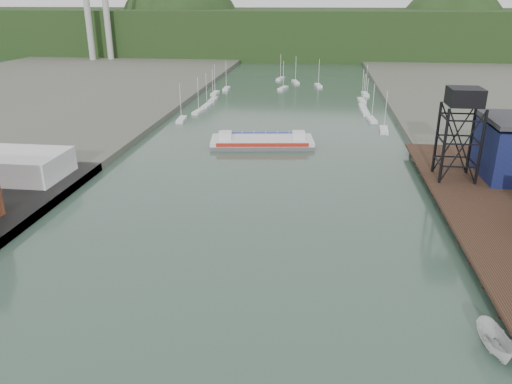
# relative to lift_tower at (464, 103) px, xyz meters

# --- Properties ---
(east_pier) EXTENTS (14.00, 70.00, 2.45)m
(east_pier) POSITION_rel_lift_tower_xyz_m (2.00, -13.00, -13.75)
(east_pier) COLOR black
(east_pier) RESTS_ON ground
(white_shed) EXTENTS (18.00, 12.00, 4.50)m
(white_shed) POSITION_rel_lift_tower_xyz_m (-79.00, -8.00, -11.80)
(white_shed) COLOR silver
(white_shed) RESTS_ON west_quay
(lift_tower) EXTENTS (6.50, 6.50, 16.00)m
(lift_tower) POSITION_rel_lift_tower_xyz_m (0.00, 0.00, 0.00)
(lift_tower) COLOR black
(lift_tower) RESTS_ON east_pier
(marina_sailboats) EXTENTS (57.71, 92.65, 0.90)m
(marina_sailboats) POSITION_rel_lift_tower_xyz_m (-34.92, 80.46, -15.30)
(marina_sailboats) COLOR silver
(marina_sailboats) RESTS_ON ground
(smokestacks) EXTENTS (11.20, 8.20, 60.00)m
(smokestacks) POSITION_rel_lift_tower_xyz_m (-141.00, 174.50, 14.35)
(smokestacks) COLOR #A2A29D
(smokestacks) RESTS_ON ground
(distant_hills) EXTENTS (500.00, 120.00, 80.00)m
(distant_hills) POSITION_rel_lift_tower_xyz_m (-38.98, 243.35, -5.27)
(distant_hills) COLOR black
(distant_hills) RESTS_ON ground
(chain_ferry) EXTENTS (24.70, 12.49, 3.41)m
(chain_ferry) POSITION_rel_lift_tower_xyz_m (-37.22, 23.78, -14.67)
(chain_ferry) COLOR #545457
(chain_ferry) RESTS_ON ground
(motorboat) EXTENTS (3.16, 6.57, 2.44)m
(motorboat) POSITION_rel_lift_tower_xyz_m (-6.52, -45.99, -14.43)
(motorboat) COLOR silver
(motorboat) RESTS_ON ground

